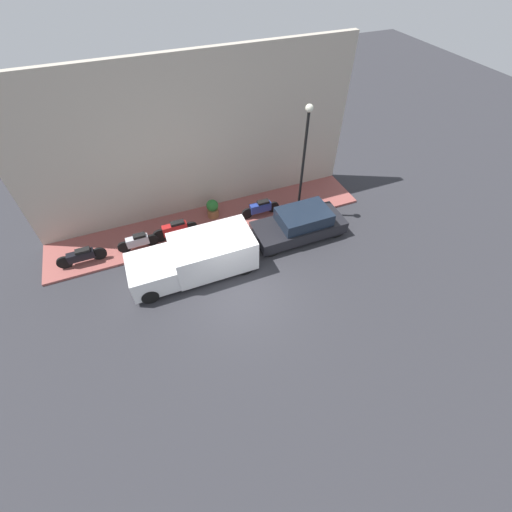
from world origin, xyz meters
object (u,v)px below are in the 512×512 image
(streetlamp, at_px, (305,150))
(potted_plant, at_px, (213,208))
(motorcycle_red, at_px, (175,229))
(motorcycle_blue, at_px, (261,208))
(parked_car, at_px, (300,224))
(motorcycle_black, at_px, (81,256))
(scooter_silver, at_px, (138,241))
(delivery_van, at_px, (195,257))

(streetlamp, distance_m, potted_plant, 5.06)
(motorcycle_red, bearing_deg, motorcycle_blue, -89.23)
(parked_car, bearing_deg, streetlamp, -24.21)
(motorcycle_black, distance_m, motorcycle_blue, 8.19)
(potted_plant, bearing_deg, motorcycle_red, 112.32)
(scooter_silver, xyz_separation_m, streetlamp, (-0.31, -7.66, 2.92))
(scooter_silver, relative_size, streetlamp, 0.33)
(parked_car, xyz_separation_m, delivery_van, (-0.43, 5.01, 0.20))
(delivery_van, relative_size, motorcycle_red, 2.45)
(motorcycle_red, xyz_separation_m, motorcycle_black, (-0.12, 4.01, -0.06))
(motorcycle_blue, relative_size, streetlamp, 0.37)
(parked_car, xyz_separation_m, potted_plant, (2.62, 3.35, -0.04))
(parked_car, bearing_deg, potted_plant, 52.00)
(delivery_van, xyz_separation_m, motorcycle_blue, (2.29, -3.84, -0.28))
(parked_car, height_order, potted_plant, parked_car)
(delivery_van, height_order, streetlamp, streetlamp)
(motorcycle_red, distance_m, motorcycle_blue, 4.17)
(parked_car, bearing_deg, scooter_silver, 76.30)
(delivery_van, height_order, potted_plant, delivery_van)
(parked_car, height_order, motorcycle_black, parked_car)
(parked_car, height_order, motorcycle_blue, parked_car)
(delivery_van, relative_size, potted_plant, 5.42)
(streetlamp, height_order, potted_plant, streetlamp)
(parked_car, relative_size, delivery_van, 0.82)
(potted_plant, bearing_deg, parked_car, -128.00)
(scooter_silver, bearing_deg, motorcycle_black, 90.68)
(delivery_van, height_order, motorcycle_red, delivery_van)
(scooter_silver, height_order, streetlamp, streetlamp)
(motorcycle_black, height_order, scooter_silver, scooter_silver)
(motorcycle_red, height_order, scooter_silver, motorcycle_red)
(parked_car, height_order, delivery_van, delivery_van)
(motorcycle_black, relative_size, motorcycle_blue, 1.03)
(delivery_van, relative_size, motorcycle_black, 2.54)
(parked_car, xyz_separation_m, streetlamp, (1.40, -0.63, 2.83))
(motorcycle_red, relative_size, scooter_silver, 1.17)
(motorcycle_red, relative_size, motorcycle_black, 1.04)
(motorcycle_blue, height_order, streetlamp, streetlamp)
(scooter_silver, bearing_deg, motorcycle_blue, -88.58)
(parked_car, distance_m, delivery_van, 5.04)
(motorcycle_black, distance_m, streetlamp, 10.41)
(motorcycle_black, height_order, potted_plant, potted_plant)
(delivery_van, xyz_separation_m, scooter_silver, (2.15, 2.02, -0.30))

